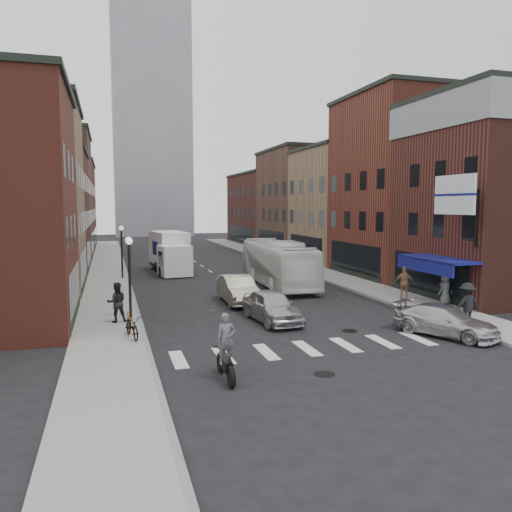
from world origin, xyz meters
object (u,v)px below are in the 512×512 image
at_px(parked_bicycle, 132,326).
at_px(ped_right_c, 445,288).
at_px(transit_bus, 278,263).
at_px(ped_left_solo, 117,302).
at_px(sedan_left_far, 238,289).
at_px(bike_rack, 129,322).
at_px(streetlamp_far, 122,242).
at_px(motorcycle_rider, 226,349).
at_px(ped_right_b, 405,283).
at_px(sedan_left_near, 272,306).
at_px(streetlamp_near, 129,262).
at_px(box_truck, 171,253).
at_px(ped_right_a, 467,304).
at_px(curb_car, 445,321).
at_px(billboard_sign, 456,196).

xyz_separation_m(parked_bicycle, ped_right_c, (17.08, 2.29, 0.41)).
relative_size(transit_bus, ped_left_solo, 6.01).
height_order(sedan_left_far, ped_right_c, ped_right_c).
height_order(bike_rack, sedan_left_far, sedan_left_far).
distance_m(streetlamp_far, motorcycle_rider, 23.82).
height_order(streetlamp_far, parked_bicycle, streetlamp_far).
xyz_separation_m(streetlamp_far, ped_right_b, (15.57, -13.85, -1.77)).
height_order(streetlamp_far, sedan_left_near, streetlamp_far).
distance_m(streetlamp_near, parked_bicycle, 4.56).
height_order(streetlamp_near, box_truck, streetlamp_near).
distance_m(box_truck, parked_bicycle, 21.59).
bearing_deg(streetlamp_far, ped_right_a, -53.61).
relative_size(transit_bus, ped_right_b, 5.74).
bearing_deg(box_truck, curb_car, -77.30).
bearing_deg(ped_right_c, ped_right_a, 43.51).
height_order(sedan_left_near, sedan_left_far, sedan_left_far).
height_order(sedan_left_near, ped_right_a, ped_right_a).
xyz_separation_m(bike_rack, sedan_left_far, (6.39, 5.46, 0.24)).
distance_m(streetlamp_near, sedan_left_far, 7.10).
bearing_deg(ped_right_b, motorcycle_rider, 71.49).
relative_size(streetlamp_far, motorcycle_rider, 1.85).
height_order(ped_right_a, ped_right_c, ped_right_a).
xyz_separation_m(billboard_sign, sedan_left_near, (-9.39, 1.23, -5.36)).
bearing_deg(streetlamp_far, motorcycle_rider, -83.71).
bearing_deg(billboard_sign, curb_car, -131.03).
height_order(curb_car, ped_right_a, ped_right_a).
distance_m(billboard_sign, ped_right_a, 5.75).
bearing_deg(ped_right_a, box_truck, -65.35).
distance_m(bike_rack, transit_bus, 15.42).
relative_size(streetlamp_near, sedan_left_near, 0.91).
bearing_deg(ped_right_c, billboard_sign, 41.33).
bearing_deg(sedan_left_near, parked_bicycle, -170.86).
height_order(sedan_left_far, ped_left_solo, ped_left_solo).
height_order(streetlamp_near, curb_car, streetlamp_near).
relative_size(bike_rack, sedan_left_near, 0.18).
height_order(ped_right_b, ped_right_c, ped_right_b).
height_order(parked_bicycle, ped_left_solo, ped_left_solo).
bearing_deg(bike_rack, billboard_sign, -2.83).
distance_m(streetlamp_near, transit_bus, 13.49).
bearing_deg(curb_car, parked_bicycle, 140.36).
height_order(sedan_left_near, parked_bicycle, sedan_left_near).
relative_size(ped_right_a, ped_right_c, 1.09).
bearing_deg(ped_left_solo, billboard_sign, 166.30).
bearing_deg(bike_rack, box_truck, 77.94).
xyz_separation_m(streetlamp_far, transit_bus, (10.54, -5.68, -1.33)).
relative_size(streetlamp_far, sedan_left_far, 0.85).
bearing_deg(ped_right_c, parked_bicycle, -12.59).
bearing_deg(bike_rack, ped_left_solo, 103.73).
bearing_deg(box_truck, transit_bus, -61.58).
height_order(motorcycle_rider, ped_left_solo, motorcycle_rider).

